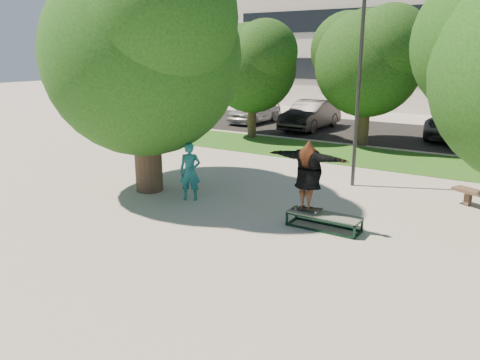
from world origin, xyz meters
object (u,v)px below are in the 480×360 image
Objects in this scene: bystander at (190,172)px; car_grey at (460,122)px; grind_box at (324,221)px; lamppost at (359,88)px; car_dark at (311,115)px; tree_left at (142,45)px; car_silver_a at (254,111)px.

car_grey is (5.00, 15.56, -0.03)m from bystander.
grind_box is at bearing -30.30° from bystander.
lamppost is 11.82m from car_grey.
bystander is 0.29× the size of car_grey.
car_dark is at bearing 115.57° from grind_box.
lamppost is (5.29, 3.91, -1.27)m from tree_left.
car_grey is (0.76, 15.65, 0.64)m from grind_box.
lamppost is 14.66m from car_silver_a.
car_grey is (7.50, 1.56, 0.02)m from car_dark.
grind_box is at bearing -2.41° from tree_left.
lamppost is 5.84m from bystander.
tree_left reaches higher than grind_box.
car_dark is (-0.71, 13.83, -3.61)m from tree_left.
car_silver_a is at bearing 133.77° from lamppost.
tree_left reaches higher than car_silver_a.
car_dark is at bearing 71.04° from bystander.
lamppost is 1.03× the size of car_grey.
car_silver_a is at bearing -176.68° from car_grey.
tree_left is 1.44× the size of car_dark.
car_dark is (-2.50, 14.00, -0.04)m from bystander.
tree_left is 3.95× the size of grind_box.
bystander reaches higher than grind_box.
lamppost is at bearing -58.34° from car_dark.
tree_left is 7.37m from grind_box.
bystander is 16.34m from car_grey.
lamppost reaches higher than car_dark.
car_dark is at bearing 92.93° from tree_left.
grind_box is 4.29m from bystander.
grind_box is 1.05× the size of bystander.
bystander reaches higher than car_silver_a.
tree_left is 4.16× the size of bystander.
lamppost reaches higher than grind_box.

